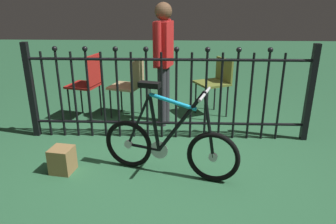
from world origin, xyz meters
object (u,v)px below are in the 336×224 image
Objects in this scene: bicycle at (169,144)px; chair_olive at (216,80)px; chair_red at (88,80)px; display_crate at (62,160)px; person_visitor at (164,55)px; chair_tan at (130,83)px.

bicycle is 1.61× the size of chair_olive.
chair_red is at bearing -171.87° from chair_olive.
chair_red reaches higher than chair_olive.
bicycle is 5.16× the size of display_crate.
person_visitor is at bearing 54.52° from display_crate.
bicycle reaches higher than display_crate.
bicycle is at bearing -110.18° from chair_olive.
chair_tan is 3.25× the size of display_crate.
display_crate is (-0.94, -1.32, -0.82)m from person_visitor.
chair_red is (-0.56, -0.11, 0.05)m from chair_tan.
person_visitor is 1.82m from display_crate.
chair_olive is (0.63, 1.70, 0.21)m from bicycle.
bicycle is 1.83m from chair_olive.
chair_tan is at bearing 110.98° from bicycle.
person_visitor is (-0.74, -0.39, 0.42)m from chair_olive.
display_crate is (0.10, -1.45, -0.43)m from chair_red.
chair_tan reaches higher than chair_olive.
display_crate is at bearing -179.65° from bicycle.
chair_red reaches higher than display_crate.
chair_red is 3.59× the size of display_crate.
person_visitor reaches higher than display_crate.
chair_olive reaches higher than display_crate.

